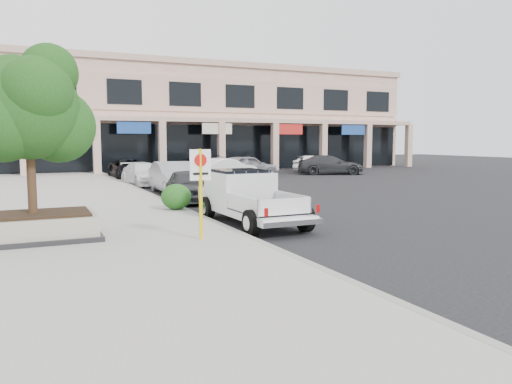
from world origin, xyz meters
The scene contains 19 objects.
ground centered at (0.00, 0.00, 0.00)m, with size 120.00×120.00×0.00m, color black.
sidewalk centered at (-5.50, 6.00, 0.07)m, with size 8.00×52.00×0.15m, color gray.
curb centered at (-1.55, 6.00, 0.07)m, with size 0.20×52.00×0.15m, color gray.
strip_mall centered at (8.00, 33.93, 4.75)m, with size 40.55×12.43×9.50m.
planter centered at (-6.69, 1.61, 0.48)m, with size 3.20×2.20×0.68m.
planter_tree centered at (-6.56, 1.77, 3.41)m, with size 2.90×2.55×4.00m.
no_parking_sign centered at (-2.81, -0.16, 1.63)m, with size 0.55×0.09×2.30m.
hedge centered at (-1.90, 5.43, 0.62)m, with size 1.10×0.99×0.94m, color #164C15.
pickup_truck centered at (-0.35, 2.14, 0.85)m, with size 2.00×5.41×1.70m, color silver, non-canonical shape.
curb_car_a centered at (-0.49, 8.52, 0.71)m, with size 1.67×4.16×1.42m, color #2E3033.
curb_car_b centered at (-0.12, 12.21, 0.79)m, with size 1.68×4.81×1.58m, color #9B9DA3.
curb_car_c centered at (-0.56, 17.30, 0.66)m, with size 1.85×4.56×1.32m, color white.
curb_car_d centered at (-0.44, 22.18, 0.71)m, with size 2.35×5.09×1.42m, color black.
lot_car_a centered at (7.40, 20.39, 0.80)m, with size 1.90×4.72×1.61m, color gray.
lot_car_b centered at (5.08, 18.50, 0.74)m, with size 1.56×4.48×1.48m, color silver.
lot_car_c centered at (14.63, 20.67, 0.74)m, with size 2.07×5.08×1.47m, color #292B2E.
lot_car_d centered at (6.75, 25.75, 0.76)m, with size 2.52×5.46×1.52m, color black.
lot_car_e centered at (9.96, 26.39, 0.68)m, with size 1.62×4.02×1.37m, color #95989C.
lot_car_f centered at (15.20, 23.79, 0.67)m, with size 1.42×4.08×1.34m, color white.
Camera 1 is at (-6.75, -12.15, 2.68)m, focal length 35.00 mm.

